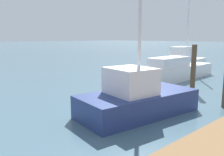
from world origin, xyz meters
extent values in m
cube|color=olive|center=(2.49, 8.04, 0.09)|extent=(11.98, 2.00, 0.18)
cylinder|color=brown|center=(8.37, 12.19, 1.26)|extent=(0.27, 0.27, 2.52)
cube|color=white|center=(11.17, 14.85, 0.45)|extent=(7.40, 2.04, 0.90)
cube|color=white|center=(9.91, 14.78, 1.25)|extent=(3.33, 1.50, 0.70)
cube|color=navy|center=(3.25, 11.57, 0.43)|extent=(4.83, 2.56, 0.85)
cube|color=white|center=(2.86, 11.62, 1.33)|extent=(1.63, 1.79, 0.96)
cube|color=white|center=(15.82, 17.02, 0.46)|extent=(6.56, 2.48, 0.92)
cube|color=white|center=(14.71, 16.85, 1.52)|extent=(2.47, 1.55, 1.19)
cylinder|color=silver|center=(15.82, 17.02, 4.89)|extent=(0.12, 0.12, 7.93)
camera|label=1|loc=(-3.30, 5.82, 2.90)|focal=37.78mm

